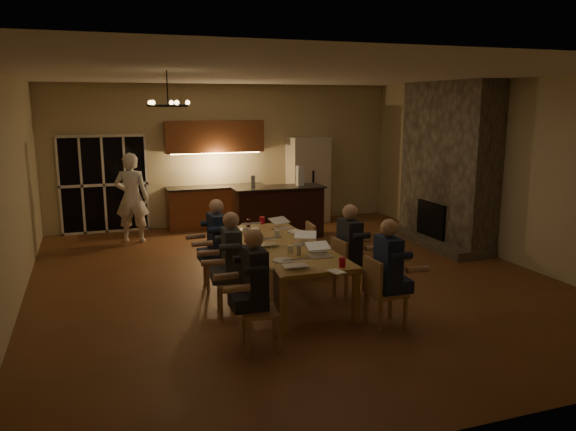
# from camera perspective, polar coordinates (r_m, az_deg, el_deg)

# --- Properties ---
(floor) EXTENTS (9.00, 9.00, 0.00)m
(floor) POSITION_cam_1_polar(r_m,az_deg,el_deg) (9.11, 0.40, -6.44)
(floor) COLOR brown
(floor) RESTS_ON ground
(back_wall) EXTENTS (8.00, 0.04, 3.20)m
(back_wall) POSITION_cam_1_polar(r_m,az_deg,el_deg) (13.07, -6.38, 6.10)
(back_wall) COLOR #CABC8F
(back_wall) RESTS_ON ground
(left_wall) EXTENTS (0.04, 9.00, 3.20)m
(left_wall) POSITION_cam_1_polar(r_m,az_deg,el_deg) (8.31, -26.67, 1.95)
(left_wall) COLOR #CABC8F
(left_wall) RESTS_ON ground
(right_wall) EXTENTS (0.04, 9.00, 3.20)m
(right_wall) POSITION_cam_1_polar(r_m,az_deg,el_deg) (10.79, 20.98, 4.31)
(right_wall) COLOR #CABC8F
(right_wall) RESTS_ON ground
(ceiling) EXTENTS (8.00, 9.00, 0.04)m
(ceiling) POSITION_cam_1_polar(r_m,az_deg,el_deg) (8.68, 0.43, 14.24)
(ceiling) COLOR white
(ceiling) RESTS_ON back_wall
(french_doors) EXTENTS (1.86, 0.08, 2.10)m
(french_doors) POSITION_cam_1_polar(r_m,az_deg,el_deg) (12.74, -18.19, 2.98)
(french_doors) COLOR black
(french_doors) RESTS_ON ground
(fireplace) EXTENTS (0.58, 2.50, 3.20)m
(fireplace) POSITION_cam_1_polar(r_m,az_deg,el_deg) (11.54, 15.92, 5.04)
(fireplace) COLOR #706758
(fireplace) RESTS_ON ground
(kitchenette) EXTENTS (2.24, 0.68, 2.40)m
(kitchenette) POSITION_cam_1_polar(r_m,az_deg,el_deg) (12.73, -7.33, 4.13)
(kitchenette) COLOR brown
(kitchenette) RESTS_ON ground
(refrigerator) EXTENTS (0.90, 0.68, 2.00)m
(refrigerator) POSITION_cam_1_polar(r_m,az_deg,el_deg) (13.34, 2.03, 3.68)
(refrigerator) COLOR beige
(refrigerator) RESTS_ON ground
(dining_table) EXTENTS (1.10, 2.94, 0.75)m
(dining_table) POSITION_cam_1_polar(r_m,az_deg,el_deg) (8.33, -0.46, -5.46)
(dining_table) COLOR #A98143
(dining_table) RESTS_ON ground
(bar_island) EXTENTS (1.94, 0.76, 1.08)m
(bar_island) POSITION_cam_1_polar(r_m,az_deg,el_deg) (11.74, -0.97, 0.34)
(bar_island) COLOR black
(bar_island) RESTS_ON ground
(chair_left_near) EXTENTS (0.50, 0.50, 0.89)m
(chair_left_near) POSITION_cam_1_polar(r_m,az_deg,el_deg) (6.55, -2.76, -9.58)
(chair_left_near) COLOR #A27E51
(chair_left_near) RESTS_ON ground
(chair_left_mid) EXTENTS (0.50, 0.50, 0.89)m
(chair_left_mid) POSITION_cam_1_polar(r_m,az_deg,el_deg) (7.53, -5.60, -6.78)
(chair_left_mid) COLOR #A27E51
(chair_left_mid) RESTS_ON ground
(chair_left_far) EXTENTS (0.47, 0.47, 0.89)m
(chair_left_far) POSITION_cam_1_polar(r_m,az_deg,el_deg) (8.62, -7.15, -4.48)
(chair_left_far) COLOR #A27E51
(chair_left_far) RESTS_ON ground
(chair_right_near) EXTENTS (0.45, 0.45, 0.89)m
(chair_right_near) POSITION_cam_1_polar(r_m,az_deg,el_deg) (7.25, 9.90, -7.64)
(chair_right_near) COLOR #A27E51
(chair_right_near) RESTS_ON ground
(chair_right_mid) EXTENTS (0.47, 0.47, 0.89)m
(chair_right_mid) POSITION_cam_1_polar(r_m,az_deg,el_deg) (8.17, 6.45, -5.36)
(chair_right_mid) COLOR #A27E51
(chair_right_mid) RESTS_ON ground
(chair_right_far) EXTENTS (0.47, 0.47, 0.89)m
(chair_right_far) POSITION_cam_1_polar(r_m,az_deg,el_deg) (9.14, 3.51, -3.48)
(chair_right_far) COLOR #A27E51
(chair_right_far) RESTS_ON ground
(person_left_near) EXTENTS (0.61, 0.61, 1.38)m
(person_left_near) POSITION_cam_1_polar(r_m,az_deg,el_deg) (6.56, -3.41, -7.28)
(person_left_near) COLOR #22252B
(person_left_near) RESTS_ON ground
(person_right_near) EXTENTS (0.63, 0.63, 1.38)m
(person_right_near) POSITION_cam_1_polar(r_m,az_deg,el_deg) (7.20, 10.09, -5.74)
(person_right_near) COLOR #1B2544
(person_right_near) RESTS_ON ground
(person_left_mid) EXTENTS (0.65, 0.65, 1.38)m
(person_left_mid) POSITION_cam_1_polar(r_m,az_deg,el_deg) (7.56, -5.73, -4.79)
(person_left_mid) COLOR #3A4145
(person_left_mid) RESTS_ON ground
(person_right_mid) EXTENTS (0.60, 0.60, 1.38)m
(person_right_mid) POSITION_cam_1_polar(r_m,az_deg,el_deg) (8.11, 6.25, -3.67)
(person_right_mid) COLOR #22252B
(person_right_mid) RESTS_ON ground
(person_left_far) EXTENTS (0.61, 0.61, 1.38)m
(person_left_far) POSITION_cam_1_polar(r_m,az_deg,el_deg) (8.55, -7.20, -2.91)
(person_left_far) COLOR #1B2544
(person_left_far) RESTS_ON ground
(standing_person) EXTENTS (0.76, 0.60, 1.82)m
(standing_person) POSITION_cam_1_polar(r_m,az_deg,el_deg) (11.72, -15.60, 1.75)
(standing_person) COLOR white
(standing_person) RESTS_ON ground
(chandelier) EXTENTS (0.55, 0.55, 0.03)m
(chandelier) POSITION_cam_1_polar(r_m,az_deg,el_deg) (7.62, -12.10, 10.86)
(chandelier) COLOR black
(chandelier) RESTS_ON ceiling
(laptop_a) EXTENTS (0.34, 0.30, 0.23)m
(laptop_a) POSITION_cam_1_polar(r_m,az_deg,el_deg) (7.11, 0.71, -4.33)
(laptop_a) COLOR silver
(laptop_a) RESTS_ON dining_table
(laptop_b) EXTENTS (0.33, 0.29, 0.23)m
(laptop_b) POSITION_cam_1_polar(r_m,az_deg,el_deg) (7.57, 3.31, -3.37)
(laptop_b) COLOR silver
(laptop_b) RESTS_ON dining_table
(laptop_c) EXTENTS (0.32, 0.29, 0.23)m
(laptop_c) POSITION_cam_1_polar(r_m,az_deg,el_deg) (8.16, -2.25, -2.27)
(laptop_c) COLOR silver
(laptop_c) RESTS_ON dining_table
(laptop_d) EXTENTS (0.41, 0.39, 0.23)m
(laptop_d) POSITION_cam_1_polar(r_m,az_deg,el_deg) (8.19, 1.74, -2.21)
(laptop_d) COLOR silver
(laptop_d) RESTS_ON dining_table
(laptop_e) EXTENTS (0.34, 0.30, 0.23)m
(laptop_e) POSITION_cam_1_polar(r_m,az_deg,el_deg) (9.18, -3.96, -0.75)
(laptop_e) COLOR silver
(laptop_e) RESTS_ON dining_table
(laptop_f) EXTENTS (0.39, 0.37, 0.23)m
(laptop_f) POSITION_cam_1_polar(r_m,az_deg,el_deg) (9.21, -0.49, -0.68)
(laptop_f) COLOR silver
(laptop_f) RESTS_ON dining_table
(mug_front) EXTENTS (0.08, 0.08, 0.10)m
(mug_front) POSITION_cam_1_polar(r_m,az_deg,el_deg) (7.78, 0.23, -3.42)
(mug_front) COLOR silver
(mug_front) RESTS_ON dining_table
(mug_mid) EXTENTS (0.09, 0.09, 0.10)m
(mug_mid) POSITION_cam_1_polar(r_m,az_deg,el_deg) (8.70, -1.13, -1.83)
(mug_mid) COLOR silver
(mug_mid) RESTS_ON dining_table
(mug_back) EXTENTS (0.08, 0.08, 0.10)m
(mug_back) POSITION_cam_1_polar(r_m,az_deg,el_deg) (8.90, -4.39, -1.55)
(mug_back) COLOR silver
(mug_back) RESTS_ON dining_table
(redcup_near) EXTENTS (0.08, 0.08, 0.12)m
(redcup_near) POSITION_cam_1_polar(r_m,az_deg,el_deg) (7.14, 5.53, -4.76)
(redcup_near) COLOR red
(redcup_near) RESTS_ON dining_table
(redcup_mid) EXTENTS (0.10, 0.10, 0.12)m
(redcup_mid) POSITION_cam_1_polar(r_m,az_deg,el_deg) (8.38, -4.11, -2.29)
(redcup_mid) COLOR red
(redcup_mid) RESTS_ON dining_table
(redcup_far) EXTENTS (0.09, 0.09, 0.12)m
(redcup_far) POSITION_cam_1_polar(r_m,az_deg,el_deg) (9.62, -2.66, -0.49)
(redcup_far) COLOR red
(redcup_far) RESTS_ON dining_table
(can_silver) EXTENTS (0.06, 0.06, 0.12)m
(can_silver) POSITION_cam_1_polar(r_m,az_deg,el_deg) (7.62, 1.11, -3.65)
(can_silver) COLOR #B2B2B7
(can_silver) RESTS_ON dining_table
(can_cola) EXTENTS (0.07, 0.07, 0.12)m
(can_cola) POSITION_cam_1_polar(r_m,az_deg,el_deg) (9.41, -4.05, -0.78)
(can_cola) COLOR #3F0F0C
(can_cola) RESTS_ON dining_table
(can_right) EXTENTS (0.06, 0.06, 0.12)m
(can_right) POSITION_cam_1_polar(r_m,az_deg,el_deg) (8.61, 1.50, -1.89)
(can_right) COLOR #B2B2B7
(can_right) RESTS_ON dining_table
(plate_near) EXTENTS (0.23, 0.23, 0.02)m
(plate_near) POSITION_cam_1_polar(r_m,az_deg,el_deg) (7.85, 3.11, -3.61)
(plate_near) COLOR silver
(plate_near) RESTS_ON dining_table
(plate_left) EXTENTS (0.27, 0.27, 0.02)m
(plate_left) POSITION_cam_1_polar(r_m,az_deg,el_deg) (7.37, -0.50, -4.59)
(plate_left) COLOR silver
(plate_left) RESTS_ON dining_table
(plate_far) EXTENTS (0.27, 0.27, 0.02)m
(plate_far) POSITION_cam_1_polar(r_m,az_deg,el_deg) (8.99, 0.77, -1.66)
(plate_far) COLOR silver
(plate_far) RESTS_ON dining_table
(notepad) EXTENTS (0.20, 0.24, 0.01)m
(notepad) POSITION_cam_1_polar(r_m,az_deg,el_deg) (6.93, 4.95, -5.71)
(notepad) COLOR white
(notepad) RESTS_ON dining_table
(bar_bottle) EXTENTS (0.09, 0.09, 0.24)m
(bar_bottle) POSITION_cam_1_polar(r_m,az_deg,el_deg) (11.55, -3.57, 3.46)
(bar_bottle) COLOR #99999E
(bar_bottle) RESTS_ON bar_island
(bar_blender) EXTENTS (0.14, 0.14, 0.42)m
(bar_blender) POSITION_cam_1_polar(r_m,az_deg,el_deg) (11.79, 1.21, 4.07)
(bar_blender) COLOR silver
(bar_blender) RESTS_ON bar_island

